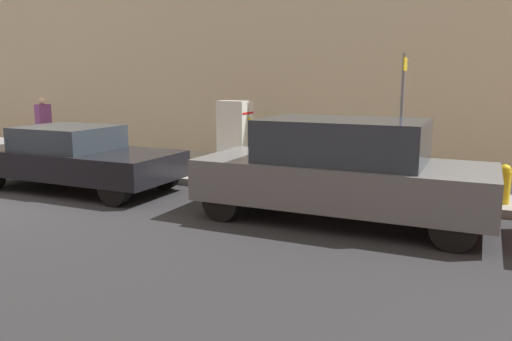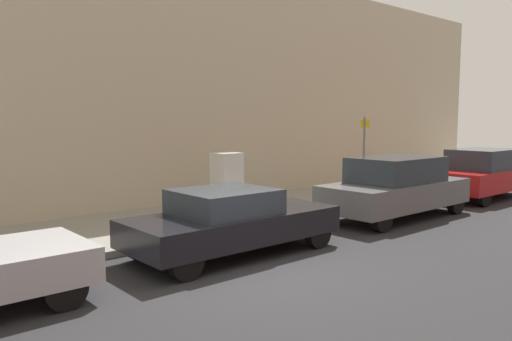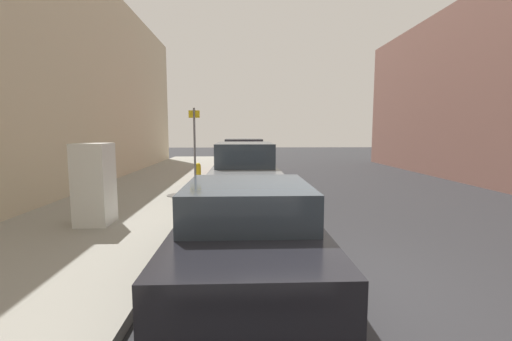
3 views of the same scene
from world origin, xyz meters
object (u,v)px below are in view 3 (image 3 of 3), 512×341
object	(u,v)px
discarded_refrigerator	(94,184)
parked_suv_red	(244,157)
parked_suv_gray	(245,170)
street_sign_post	(195,144)
parked_sedan_dark	(248,227)
fire_hydrant	(198,172)

from	to	relation	value
discarded_refrigerator	parked_suv_red	world-z (taller)	discarded_refrigerator
discarded_refrigerator	parked_suv_gray	world-z (taller)	discarded_refrigerator
parked_suv_gray	street_sign_post	bearing A→B (deg)	157.42
parked_suv_gray	discarded_refrigerator	bearing A→B (deg)	-131.01
discarded_refrigerator	parked_sedan_dark	xyz separation A→B (m)	(3.13, -2.29, -0.29)
street_sign_post	fire_hydrant	xyz separation A→B (m)	(-0.14, 1.83, -1.13)
discarded_refrigerator	parked_suv_gray	xyz separation A→B (m)	(3.13, 3.60, -0.12)
parked_suv_gray	fire_hydrant	bearing A→B (deg)	125.35
street_sign_post	fire_hydrant	world-z (taller)	street_sign_post
fire_hydrant	parked_suv_gray	world-z (taller)	parked_suv_gray
discarded_refrigerator	parked_sedan_dark	bearing A→B (deg)	-36.15
parked_sedan_dark	parked_suv_red	world-z (taller)	parked_suv_red
fire_hydrant	parked_suv_red	distance (m)	3.35
fire_hydrant	parked_sedan_dark	xyz separation A→B (m)	(1.78, -8.40, 0.18)
parked_suv_red	fire_hydrant	bearing A→B (deg)	-122.45
street_sign_post	parked_suv_red	xyz separation A→B (m)	(1.64, 4.64, -0.77)
fire_hydrant	discarded_refrigerator	bearing A→B (deg)	-102.40
discarded_refrigerator	street_sign_post	size ratio (longest dim) A/B	0.63
street_sign_post	parked_suv_gray	bearing A→B (deg)	-22.58
fire_hydrant	parked_suv_gray	size ratio (longest dim) A/B	0.15
street_sign_post	parked_sedan_dark	distance (m)	6.84
fire_hydrant	parked_sedan_dark	world-z (taller)	parked_sedan_dark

